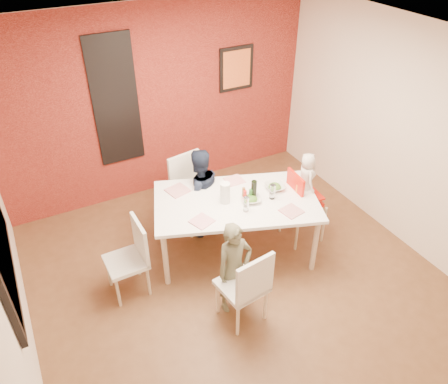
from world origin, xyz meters
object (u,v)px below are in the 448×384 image
dining_table (236,205)px  high_chair (302,200)px  child_far (199,193)px  toddler (306,178)px  chair_near (247,285)px  wine_bottle (254,190)px  chair_far (190,187)px  child_near (234,268)px  paper_towel_roll (225,193)px  chair_left (132,254)px

dining_table → high_chair: size_ratio=2.12×
child_far → toddler: toddler is taller
chair_near → wine_bottle: size_ratio=3.80×
chair_far → dining_table: bearing=-83.1°
dining_table → chair_near: 1.11m
chair_near → child_far: child_far is taller
dining_table → child_far: (-0.23, 0.56, -0.11)m
chair_far → child_near: bearing=-107.0°
high_chair → toddler: 0.32m
child_near → paper_towel_roll: bearing=65.7°
chair_far → child_far: size_ratio=0.82×
chair_left → toddler: toddler is taller
chair_far → paper_towel_roll: paper_towel_roll is taller
dining_table → chair_left: (-1.30, -0.02, -0.21)m
chair_left → high_chair: 2.16m
child_far → wine_bottle: 0.82m
dining_table → paper_towel_roll: bearing=168.6°
paper_towel_roll → chair_far: bearing=98.0°
chair_far → chair_left: chair_far is taller
chair_left → paper_towel_roll: paper_towel_roll is taller
child_near → toddler: bearing=21.7°
dining_table → wine_bottle: 0.28m
high_chair → paper_towel_roll: size_ratio=3.92×
child_near → child_far: 1.34m
high_chair → paper_towel_roll: (-0.98, 0.18, 0.31)m
high_chair → paper_towel_roll: bearing=83.8°
paper_towel_roll → chair_left: bearing=-177.8°
chair_near → chair_far: 1.82m
chair_far → wine_bottle: wine_bottle is taller
dining_table → chair_far: (-0.24, 0.81, -0.16)m
child_far → wine_bottle: (0.42, -0.63, 0.31)m
chair_left → toddler: size_ratio=1.40×
chair_near → chair_left: (-0.88, 0.99, -0.02)m
toddler → paper_towel_roll: (-1.01, 0.18, -0.00)m
child_near → toddler: (1.32, 0.61, 0.37)m
chair_near → child_far: (0.20, 1.57, 0.08)m
dining_table → wine_bottle: (0.19, -0.08, 0.20)m
high_chair → child_far: 1.29m
high_chair → toddler: bearing=-92.9°
wine_bottle → high_chair: bearing=-6.5°
chair_near → child_far: 1.58m
child_near → chair_far: bearing=79.8°
chair_near → chair_left: size_ratio=1.04×
chair_far → child_far: 0.25m
high_chair → wine_bottle: (-0.66, 0.07, 0.31)m
chair_near → wine_bottle: 1.18m
chair_left → child_far: 1.23m
toddler → child_near: bearing=129.7°
child_near → high_chair: bearing=22.3°
child_near → toddler: size_ratio=1.70×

